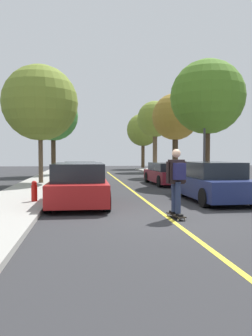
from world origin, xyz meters
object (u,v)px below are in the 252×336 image
Objects in this scene: street_tree_right_far at (155,120)px; street_tree_right_farthest at (143,130)px; fire_hydrant at (34,191)px; parked_car_right_nearest at (212,182)px; street_tree_right_near at (175,117)px; parked_car_right_near at (167,174)px; skateboarder at (177,178)px; street_tree_left_near at (53,116)px; street_tree_left_nearest at (40,103)px; parked_car_left_nearest at (79,184)px; street_tree_right_nearest at (207,97)px; parked_car_left_near at (80,175)px; streetlamp at (205,126)px; skateboard at (176,215)px.

street_tree_right_far is 6.62m from street_tree_right_farthest.
street_tree_right_farthest is at bearing 72.27° from fire_hydrant.
street_tree_right_near is (2.21, 12.81, 3.85)m from parked_car_right_nearest.
skateboarder is (-2.26, -9.83, 0.48)m from parked_car_right_near.
parked_car_right_near is 0.65× the size of street_tree_right_far.
street_tree_left_near is 9.43× the size of fire_hydrant.
fire_hydrant is (-8.61, -13.13, -4.06)m from street_tree_right_near.
street_tree_left_nearest is at bearing -148.82° from street_tree_right_near.
parked_car_left_nearest is 10.67m from street_tree_right_nearest.
parked_car_right_nearest is 10.82m from street_tree_left_nearest.
skateboarder is (-4.47, -9.44, -3.84)m from street_tree_right_nearest.
parked_car_left_nearest is 8.84m from street_tree_left_nearest.
parked_car_left_near is (0.00, 5.82, -0.04)m from parked_car_left_nearest.
street_tree_left_near reaches higher than fire_hydrant.
parked_car_right_nearest is 0.64× the size of street_tree_right_nearest.
street_tree_right_farthest is 28.58m from fire_hydrant.
street_tree_right_far reaches higher than streetlamp.
parked_car_left_near reaches higher than fire_hydrant.
skateboard is (-4.48, -9.41, -4.86)m from street_tree_right_nearest.
parked_car_right_nearest reaches higher than parked_car_left_near.
street_tree_right_farthest is (2.21, 26.62, 3.88)m from parked_car_right_nearest.
skateboarder reaches higher than parked_car_left_nearest.
parked_car_left_nearest is 0.64× the size of street_tree_left_nearest.
street_tree_left_nearest reaches higher than parked_car_right_near.
street_tree_right_near is 16.96m from skateboarder.
street_tree_right_near is 8.88× the size of fire_hydrant.
street_tree_left_nearest is at bearing 115.13° from skateboarder.
street_tree_right_farthest is 7.38× the size of skateboard.
street_tree_left_nearest is at bearing 168.96° from streetlamp.
street_tree_right_nearest is at bearing -5.57° from street_tree_left_nearest.
street_tree_right_far is at bearing 80.60° from parked_car_right_near.
street_tree_left_nearest is 0.96× the size of street_tree_right_far.
street_tree_right_nearest is (7.11, 6.73, 4.24)m from parked_car_left_nearest.
skateboarder is at bearing -114.94° from streetlamp.
streetlamp is 9.75m from skateboarder.
streetlamp is (-0.46, -14.58, -1.85)m from street_tree_right_far.
parked_car_left_nearest is at bearing -118.18° from street_tree_right_near.
street_tree_right_far is (7.11, 14.67, 4.45)m from parked_car_left_near.
streetlamp is at bearing -47.42° from street_tree_left_near.
street_tree_left_near is 0.95× the size of street_tree_right_nearest.
street_tree_right_nearest is 1.27× the size of streetlamp.
parked_car_left_near is at bearing -133.65° from street_tree_right_near.
parked_car_right_near is (-0.00, 6.65, -0.07)m from parked_car_right_nearest.
street_tree_left_nearest is 10.90m from street_tree_right_near.
parked_car_right_nearest is 26.99m from street_tree_right_farthest.
street_tree_right_near is (0.00, 6.55, -0.40)m from street_tree_right_nearest.
skateboarder is (4.86, -18.27, -3.65)m from street_tree_left_near.
parked_car_left_nearest is at bearing -124.55° from parked_car_right_near.
parked_car_left_nearest is 5.82m from parked_car_left_near.
street_tree_right_far is (2.21, 20.02, 4.42)m from parked_car_right_nearest.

